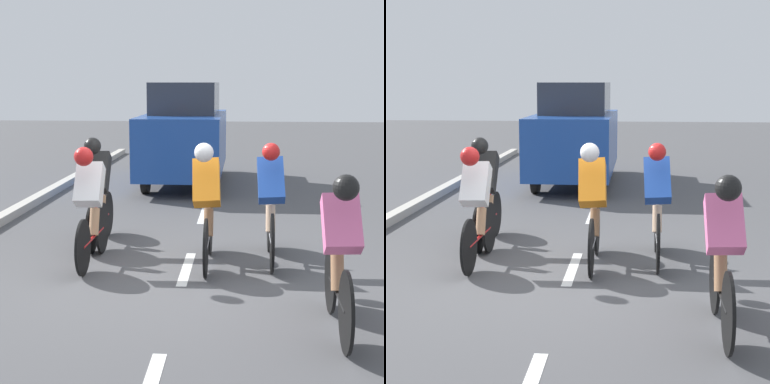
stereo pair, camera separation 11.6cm
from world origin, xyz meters
TOP-DOWN VIEW (x-y plane):
  - ground_plane at (0.00, 0.00)m, footprint 60.00×60.00m
  - lane_stripe_mid at (0.00, -0.29)m, footprint 0.12×1.40m
  - lane_stripe_far at (0.00, -3.49)m, footprint 0.12×1.40m
  - cyclist_white at (1.19, -0.36)m, footprint 0.33×1.71m
  - cyclist_blue at (-1.02, -0.64)m, footprint 0.35×1.72m
  - cyclist_orange at (-0.24, -0.39)m, footprint 0.36×1.72m
  - cyclist_pink at (-1.54, 1.63)m, footprint 0.34×1.69m
  - cyclist_black at (1.31, -1.31)m, footprint 0.33×1.66m
  - support_car at (0.63, -6.99)m, footprint 1.70×4.42m

SIDE VIEW (x-z plane):
  - ground_plane at x=0.00m, z-range 0.00..0.00m
  - lane_stripe_mid at x=0.00m, z-range 0.00..0.01m
  - lane_stripe_far at x=0.00m, z-range 0.00..0.01m
  - cyclist_pink at x=-1.54m, z-range 0.03..1.52m
  - cyclist_white at x=1.19m, z-range 0.04..1.54m
  - cyclist_blue at x=-1.02m, z-range 0.02..1.56m
  - cyclist_black at x=1.31m, z-range 0.04..1.57m
  - cyclist_orange at x=-0.24m, z-range 0.04..1.59m
  - support_car at x=0.63m, z-range -0.01..2.23m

